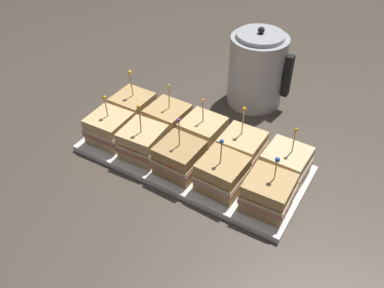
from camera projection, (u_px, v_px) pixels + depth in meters
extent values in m
plane|color=#4C4238|center=(192.00, 161.00, 1.09)|extent=(6.00, 6.00, 0.00)
cube|color=white|center=(192.00, 160.00, 1.09)|extent=(0.60, 0.27, 0.01)
cube|color=white|center=(192.00, 157.00, 1.08)|extent=(0.60, 0.27, 0.01)
cube|color=#DBB77A|center=(111.00, 135.00, 1.13)|extent=(0.10, 0.10, 0.03)
cube|color=#B26B60|center=(110.00, 129.00, 1.11)|extent=(0.11, 0.11, 0.01)
cube|color=beige|center=(110.00, 126.00, 1.11)|extent=(0.11, 0.11, 0.01)
cube|color=#E8C281|center=(109.00, 121.00, 1.09)|extent=(0.10, 0.10, 0.03)
cylinder|color=tan|center=(106.00, 108.00, 1.07)|extent=(0.00, 0.00, 0.07)
sphere|color=orange|center=(105.00, 98.00, 1.05)|extent=(0.01, 0.01, 0.01)
cube|color=#DBB77A|center=(144.00, 150.00, 1.08)|extent=(0.11, 0.11, 0.03)
cube|color=#B26B60|center=(143.00, 144.00, 1.07)|extent=(0.11, 0.11, 0.01)
cube|color=beige|center=(143.00, 141.00, 1.06)|extent=(0.11, 0.11, 0.01)
cylinder|color=red|center=(139.00, 143.00, 1.04)|extent=(0.07, 0.07, 0.00)
cube|color=#E8C281|center=(142.00, 134.00, 1.04)|extent=(0.11, 0.11, 0.03)
cylinder|color=tan|center=(140.00, 121.00, 1.01)|extent=(0.00, 0.01, 0.09)
sphere|color=orange|center=(139.00, 107.00, 0.98)|extent=(0.01, 0.01, 0.01)
cube|color=tan|center=(180.00, 166.00, 1.03)|extent=(0.10, 0.10, 0.03)
cube|color=tan|center=(180.00, 160.00, 1.02)|extent=(0.11, 0.11, 0.01)
cube|color=beige|center=(180.00, 157.00, 1.01)|extent=(0.11, 0.11, 0.01)
cylinder|color=red|center=(176.00, 159.00, 1.00)|extent=(0.07, 0.07, 0.00)
cube|color=tan|center=(180.00, 150.00, 1.00)|extent=(0.10, 0.10, 0.03)
cylinder|color=tan|center=(181.00, 135.00, 0.97)|extent=(0.00, 0.00, 0.09)
sphere|color=purple|center=(180.00, 121.00, 0.94)|extent=(0.01, 0.01, 0.01)
cube|color=tan|center=(222.00, 182.00, 0.99)|extent=(0.11, 0.11, 0.03)
cube|color=tan|center=(222.00, 176.00, 0.97)|extent=(0.11, 0.11, 0.01)
cube|color=beige|center=(222.00, 173.00, 0.97)|extent=(0.11, 0.11, 0.01)
cylinder|color=red|center=(219.00, 175.00, 0.95)|extent=(0.07, 0.07, 0.00)
cube|color=tan|center=(223.00, 166.00, 0.95)|extent=(0.11, 0.11, 0.03)
cylinder|color=tan|center=(221.00, 154.00, 0.92)|extent=(0.00, 0.01, 0.08)
sphere|color=blue|center=(222.00, 142.00, 0.90)|extent=(0.01, 0.01, 0.01)
cube|color=tan|center=(267.00, 201.00, 0.94)|extent=(0.10, 0.10, 0.03)
cube|color=tan|center=(268.00, 195.00, 0.93)|extent=(0.11, 0.11, 0.01)
cube|color=beige|center=(269.00, 192.00, 0.92)|extent=(0.11, 0.11, 0.01)
cylinder|color=red|center=(266.00, 195.00, 0.90)|extent=(0.06, 0.06, 0.00)
cube|color=tan|center=(270.00, 185.00, 0.91)|extent=(0.10, 0.10, 0.03)
cylinder|color=tan|center=(275.00, 171.00, 0.88)|extent=(0.00, 0.01, 0.07)
sphere|color=blue|center=(278.00, 160.00, 0.86)|extent=(0.01, 0.01, 0.01)
cube|color=tan|center=(134.00, 114.00, 1.20)|extent=(0.10, 0.10, 0.03)
cube|color=tan|center=(133.00, 109.00, 1.19)|extent=(0.11, 0.11, 0.01)
cube|color=beige|center=(133.00, 106.00, 1.18)|extent=(0.10, 0.10, 0.01)
cube|color=tan|center=(132.00, 100.00, 1.17)|extent=(0.10, 0.10, 0.03)
cylinder|color=tan|center=(131.00, 86.00, 1.14)|extent=(0.00, 0.01, 0.09)
sphere|color=yellow|center=(130.00, 72.00, 1.11)|extent=(0.01, 0.01, 0.01)
cube|color=tan|center=(168.00, 127.00, 1.15)|extent=(0.10, 0.10, 0.03)
cube|color=tan|center=(168.00, 122.00, 1.14)|extent=(0.11, 0.11, 0.01)
cube|color=beige|center=(168.00, 119.00, 1.13)|extent=(0.11, 0.11, 0.01)
cylinder|color=red|center=(164.00, 120.00, 1.12)|extent=(0.07, 0.07, 0.00)
cube|color=tan|center=(167.00, 112.00, 1.12)|extent=(0.10, 0.10, 0.03)
cylinder|color=tan|center=(169.00, 98.00, 1.09)|extent=(0.00, 0.01, 0.08)
sphere|color=orange|center=(169.00, 85.00, 1.07)|extent=(0.01, 0.01, 0.01)
cube|color=#DBB77A|center=(202.00, 141.00, 1.11)|extent=(0.10, 0.10, 0.03)
cube|color=tan|center=(202.00, 135.00, 1.09)|extent=(0.11, 0.11, 0.01)
cube|color=beige|center=(203.00, 132.00, 1.09)|extent=(0.11, 0.11, 0.01)
cylinder|color=red|center=(199.00, 134.00, 1.07)|extent=(0.07, 0.07, 0.00)
cube|color=#E8C281|center=(203.00, 125.00, 1.07)|extent=(0.10, 0.10, 0.03)
cylinder|color=tan|center=(202.00, 112.00, 1.05)|extent=(0.00, 0.01, 0.08)
sphere|color=orange|center=(202.00, 100.00, 1.02)|extent=(0.01, 0.01, 0.01)
cube|color=#DBB77A|center=(241.00, 155.00, 1.06)|extent=(0.10, 0.10, 0.03)
cube|color=tan|center=(242.00, 149.00, 1.05)|extent=(0.11, 0.11, 0.01)
cube|color=beige|center=(242.00, 146.00, 1.04)|extent=(0.10, 0.10, 0.01)
cube|color=#E8C281|center=(242.00, 141.00, 1.03)|extent=(0.10, 0.10, 0.03)
cylinder|color=tan|center=(243.00, 123.00, 1.01)|extent=(0.00, 0.01, 0.09)
sphere|color=orange|center=(244.00, 109.00, 0.98)|extent=(0.01, 0.01, 0.01)
cube|color=beige|center=(284.00, 172.00, 1.01)|extent=(0.10, 0.10, 0.03)
cube|color=tan|center=(285.00, 166.00, 1.00)|extent=(0.11, 0.11, 0.01)
cube|color=beige|center=(286.00, 163.00, 0.99)|extent=(0.11, 0.11, 0.01)
cylinder|color=red|center=(284.00, 165.00, 0.98)|extent=(0.08, 0.08, 0.00)
cube|color=beige|center=(287.00, 156.00, 0.98)|extent=(0.10, 0.10, 0.03)
cylinder|color=tan|center=(293.00, 143.00, 0.95)|extent=(0.00, 0.01, 0.08)
sphere|color=orange|center=(296.00, 130.00, 0.92)|extent=(0.01, 0.01, 0.01)
cylinder|color=#B7BABF|center=(257.00, 71.00, 1.25)|extent=(0.17, 0.17, 0.22)
cylinder|color=#B7BABF|center=(261.00, 35.00, 1.17)|extent=(0.14, 0.14, 0.01)
sphere|color=black|center=(261.00, 30.00, 1.16)|extent=(0.02, 0.02, 0.02)
cube|color=black|center=(288.00, 76.00, 1.20)|extent=(0.02, 0.02, 0.13)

